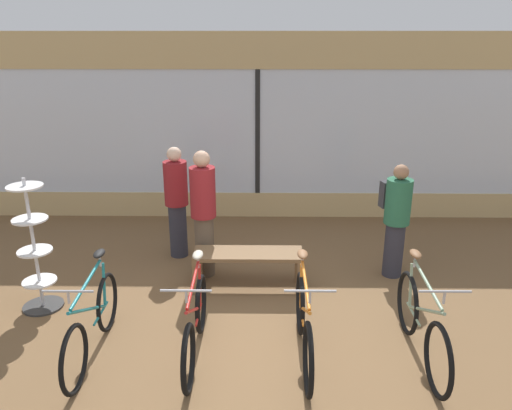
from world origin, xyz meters
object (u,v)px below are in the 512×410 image
(bicycle_left, at_px, (195,324))
(customer_near_rack, at_px, (203,211))
(customer_by_window, at_px, (396,217))
(bicycle_far_left, at_px, (92,323))
(accessory_rack, at_px, (36,256))
(customer_mid_floor, at_px, (177,200))
(bicycle_far_right, at_px, (421,325))
(bicycle_right, at_px, (304,325))
(display_bench, at_px, (248,259))

(bicycle_left, bearing_deg, customer_near_rack, 93.29)
(customer_by_window, bearing_deg, bicycle_far_left, -151.92)
(bicycle_far_left, xyz_separation_m, accessory_rack, (-0.95, 0.94, 0.30))
(customer_by_window, distance_m, customer_mid_floor, 3.09)
(bicycle_far_right, bearing_deg, customer_by_window, 84.61)
(customer_by_window, bearing_deg, bicycle_right, -125.76)
(bicycle_far_right, distance_m, customer_near_rack, 3.08)
(bicycle_far_right, height_order, display_bench, bicycle_far_right)
(customer_near_rack, relative_size, customer_by_window, 1.11)
(display_bench, bearing_deg, customer_mid_floor, 136.72)
(bicycle_far_left, bearing_deg, bicycle_right, -0.42)
(accessory_rack, bearing_deg, customer_near_rack, 25.72)
(bicycle_right, height_order, customer_by_window, customer_by_window)
(bicycle_right, bearing_deg, display_bench, 112.25)
(customer_near_rack, bearing_deg, bicycle_far_left, -117.00)
(bicycle_far_right, xyz_separation_m, accessory_rack, (-4.28, 0.95, 0.29))
(accessory_rack, bearing_deg, bicycle_right, -17.18)
(bicycle_left, bearing_deg, bicycle_far_left, -179.94)
(bicycle_far_right, relative_size, customer_mid_floor, 1.04)
(bicycle_far_left, height_order, customer_by_window, customer_by_window)
(bicycle_far_left, relative_size, display_bench, 1.21)
(bicycle_far_left, xyz_separation_m, bicycle_left, (1.05, 0.00, -0.01))
(bicycle_far_right, height_order, customer_by_window, customer_by_window)
(customer_mid_floor, bearing_deg, bicycle_far_right, -40.92)
(bicycle_far_right, xyz_separation_m, customer_mid_floor, (-2.85, 2.47, 0.48))
(bicycle_far_right, bearing_deg, bicycle_far_left, 179.84)
(accessory_rack, bearing_deg, bicycle_far_right, -12.53)
(bicycle_right, distance_m, customer_by_window, 2.37)
(bicycle_left, distance_m, customer_near_rack, 1.93)
(bicycle_far_right, xyz_separation_m, customer_near_rack, (-2.39, 1.86, 0.53))
(bicycle_far_right, height_order, accessory_rack, accessory_rack)
(accessory_rack, bearing_deg, customer_mid_floor, 46.86)
(bicycle_right, bearing_deg, customer_near_rack, 122.91)
(display_bench, bearing_deg, customer_near_rack, 147.09)
(bicycle_far_left, bearing_deg, bicycle_far_right, -0.16)
(bicycle_far_left, relative_size, bicycle_left, 1.03)
(bicycle_left, height_order, bicycle_right, bicycle_right)
(customer_near_rack, bearing_deg, customer_by_window, 0.50)
(bicycle_far_left, height_order, display_bench, bicycle_far_left)
(accessory_rack, distance_m, customer_mid_floor, 2.09)
(accessory_rack, bearing_deg, bicycle_left, -25.24)
(display_bench, xyz_separation_m, customer_near_rack, (-0.60, 0.39, 0.51))
(bicycle_left, relative_size, bicycle_right, 0.97)
(bicycle_far_right, bearing_deg, customer_near_rack, 142.12)
(bicycle_left, xyz_separation_m, customer_mid_floor, (-0.57, 2.46, 0.50))
(bicycle_far_left, relative_size, customer_near_rack, 0.97)
(bicycle_far_left, distance_m, bicycle_far_right, 3.33)
(bicycle_left, height_order, customer_by_window, customer_by_window)
(bicycle_far_left, distance_m, customer_mid_floor, 2.56)
(bicycle_right, bearing_deg, bicycle_far_right, 0.30)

